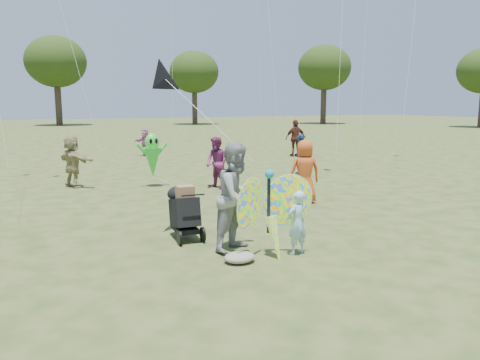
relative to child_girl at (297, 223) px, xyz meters
name	(u,v)px	position (x,y,z in m)	size (l,w,h in m)	color
ground	(286,249)	(-0.01, 0.33, -0.58)	(160.00, 160.00, 0.00)	#51592B
child_girl	(297,223)	(0.00, 0.00, 0.00)	(0.42, 0.28, 1.15)	#9BC8DB
adult_man	(237,197)	(-0.83, 0.72, 0.42)	(0.97, 0.75, 1.99)	gray
grey_bag	(240,257)	(-1.12, 0.07, -0.49)	(0.55, 0.45, 0.17)	gray
crowd_a	(305,172)	(2.65, 3.58, 0.28)	(0.84, 0.55, 1.72)	#C44E1F
crowd_c	(301,155)	(5.39, 7.79, 0.20)	(0.91, 0.38, 1.56)	#2E4F7F
crowd_d	(73,161)	(-2.61, 8.97, 0.27)	(1.57, 0.50, 1.69)	tan
crowd_e	(217,163)	(1.43, 6.67, 0.25)	(0.80, 0.62, 1.65)	#79285F
crowd_h	(296,138)	(8.79, 13.21, 0.36)	(1.10, 0.46, 1.87)	#482218
crowd_j	(145,142)	(1.97, 16.82, 0.13)	(1.31, 0.42, 1.42)	#B1658C
jogging_stroller	(184,209)	(-1.46, 1.85, 0.04)	(0.56, 1.08, 1.09)	black
butterfly_kite	(271,213)	(-0.49, 0.08, 0.21)	(1.74, 0.75, 1.76)	#F02559
delta_kite_rig	(165,79)	(-1.66, 2.20, 2.57)	(1.69, 1.71, 1.97)	black
alien_kite	(152,157)	(-0.29, 7.90, 0.39)	(1.12, 0.69, 1.74)	green
tree_line	(84,63)	(3.66, 45.32, 6.28)	(91.78, 33.60, 10.79)	#3A2D21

